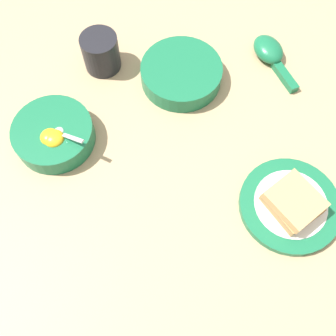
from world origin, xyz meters
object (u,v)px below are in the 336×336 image
(drinking_cup, at_px, (101,52))
(toast_plate, at_px, (290,205))
(egg_bowl, at_px, (54,134))
(soup_spoon, at_px, (270,53))
(toast_sandwich, at_px, (294,202))
(congee_bowl, at_px, (181,73))

(drinking_cup, bearing_deg, toast_plate, 76.42)
(egg_bowl, relative_size, toast_plate, 0.88)
(drinking_cup, bearing_deg, soup_spoon, 121.62)
(soup_spoon, bearing_deg, toast_sandwich, 28.13)
(soup_spoon, xyz_separation_m, congee_bowl, (0.14, -0.14, 0.01))
(toast_sandwich, bearing_deg, drinking_cup, -104.12)
(toast_sandwich, bearing_deg, soup_spoon, -151.87)
(toast_sandwich, bearing_deg, congee_bowl, -118.19)
(egg_bowl, height_order, soup_spoon, egg_bowl)
(egg_bowl, height_order, toast_sandwich, egg_bowl)
(congee_bowl, distance_m, drinking_cup, 0.17)
(egg_bowl, bearing_deg, toast_plate, 101.03)
(egg_bowl, bearing_deg, drinking_cup, -174.56)
(toast_sandwich, xyz_separation_m, congee_bowl, (-0.16, -0.30, -0.01))
(toast_plate, bearing_deg, congee_bowl, -117.54)
(toast_plate, distance_m, soup_spoon, 0.34)
(toast_sandwich, relative_size, drinking_cup, 1.41)
(egg_bowl, distance_m, soup_spoon, 0.48)
(toast_sandwich, distance_m, soup_spoon, 0.34)
(congee_bowl, relative_size, drinking_cup, 2.14)
(toast_sandwich, relative_size, congee_bowl, 0.66)
(egg_bowl, distance_m, toast_plate, 0.45)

